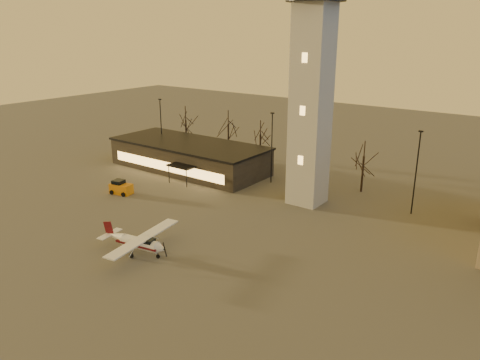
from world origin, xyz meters
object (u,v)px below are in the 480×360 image
object	(u,v)px
control_tower	(312,72)
cessna_rear	(141,245)
terminal	(189,156)
service_cart	(121,189)

from	to	relation	value
control_tower	cessna_rear	bearing A→B (deg)	-104.79
terminal	service_cart	bearing A→B (deg)	-88.24
control_tower	terminal	xyz separation A→B (m)	(-21.99, 1.98, -14.17)
control_tower	cessna_rear	xyz separation A→B (m)	(-5.93, -22.46, -15.39)
terminal	control_tower	bearing A→B (deg)	-5.15
control_tower	cessna_rear	size ratio (longest dim) A/B	3.27
cessna_rear	service_cart	size ratio (longest dim) A/B	3.15
cessna_rear	service_cart	world-z (taller)	cessna_rear
terminal	cessna_rear	bearing A→B (deg)	-56.68
terminal	cessna_rear	size ratio (longest dim) A/B	2.55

